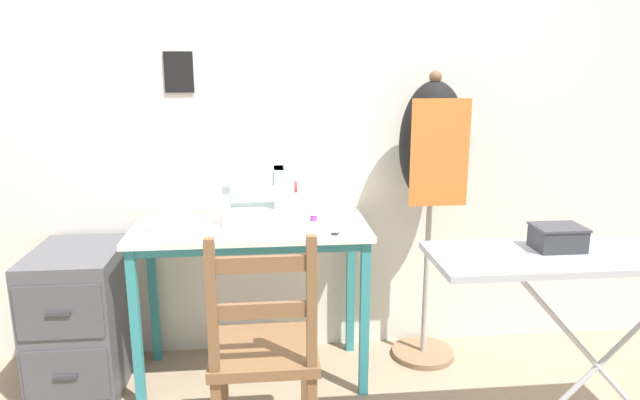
# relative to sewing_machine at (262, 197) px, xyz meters

# --- Properties ---
(wall_back) EXTENTS (10.00, 0.06, 2.55)m
(wall_back) POSITION_rel_sewing_machine_xyz_m (-0.06, 0.27, 0.39)
(wall_back) COLOR silver
(wall_back) RESTS_ON ground_plane
(sewing_table) EXTENTS (1.08, 0.50, 0.76)m
(sewing_table) POSITION_rel_sewing_machine_xyz_m (-0.06, -0.06, -0.23)
(sewing_table) COLOR silver
(sewing_table) RESTS_ON ground_plane
(sewing_machine) EXTENTS (0.34, 0.17, 0.29)m
(sewing_machine) POSITION_rel_sewing_machine_xyz_m (0.00, 0.00, 0.00)
(sewing_machine) COLOR silver
(sewing_machine) RESTS_ON sewing_table
(fabric_bowl) EXTENTS (0.14, 0.14, 0.05)m
(fabric_bowl) POSITION_rel_sewing_machine_xyz_m (-0.43, -0.07, -0.10)
(fabric_bowl) COLOR silver
(fabric_bowl) RESTS_ON sewing_table
(scissors) EXTENTS (0.13, 0.10, 0.01)m
(scissors) POSITION_rel_sewing_machine_xyz_m (0.34, -0.20, -0.12)
(scissors) COLOR silver
(scissors) RESTS_ON sewing_table
(thread_spool_near_machine) EXTENTS (0.03, 0.03, 0.03)m
(thread_spool_near_machine) POSITION_rel_sewing_machine_xyz_m (0.19, -0.05, -0.11)
(thread_spool_near_machine) COLOR silver
(thread_spool_near_machine) RESTS_ON sewing_table
(thread_spool_mid_table) EXTENTS (0.04, 0.04, 0.04)m
(thread_spool_mid_table) POSITION_rel_sewing_machine_xyz_m (0.24, 0.00, -0.11)
(thread_spool_mid_table) COLOR purple
(thread_spool_mid_table) RESTS_ON sewing_table
(wooden_chair) EXTENTS (0.40, 0.38, 0.93)m
(wooden_chair) POSITION_rel_sewing_machine_xyz_m (-0.01, -0.64, -0.45)
(wooden_chair) COLOR brown
(wooden_chair) RESTS_ON ground_plane
(filing_cabinet) EXTENTS (0.39, 0.53, 0.67)m
(filing_cabinet) POSITION_rel_sewing_machine_xyz_m (-0.85, -0.03, -0.55)
(filing_cabinet) COLOR #4C4C51
(filing_cabinet) RESTS_ON ground_plane
(dress_form) EXTENTS (0.32, 0.32, 1.46)m
(dress_form) POSITION_rel_sewing_machine_xyz_m (0.82, 0.06, 0.16)
(dress_form) COLOR #846647
(dress_form) RESTS_ON ground_plane
(ironing_board) EXTENTS (1.27, 0.36, 0.86)m
(ironing_board) POSITION_rel_sewing_machine_xyz_m (1.21, -0.82, -0.08)
(ironing_board) COLOR #ADB2B7
(ironing_board) RESTS_ON ground_plane
(storage_box) EXTENTS (0.17, 0.14, 0.08)m
(storage_box) POSITION_rel_sewing_machine_xyz_m (1.03, -0.78, 0.01)
(storage_box) COLOR #333338
(storage_box) RESTS_ON ironing_board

